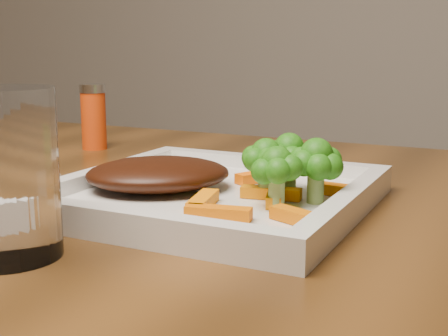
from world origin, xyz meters
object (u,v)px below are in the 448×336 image
at_px(steak, 158,174).
at_px(spice_shaker, 94,117).
at_px(plate, 214,200).
at_px(drinking_glass, 3,174).

height_order(steak, spice_shaker, spice_shaker).
height_order(plate, drinking_glass, drinking_glass).
distance_m(plate, drinking_glass, 0.21).
height_order(plate, spice_shaker, spice_shaker).
height_order(steak, drinking_glass, drinking_glass).
bearing_deg(spice_shaker, steak, -41.50).
bearing_deg(plate, spice_shaker, 145.43).
bearing_deg(drinking_glass, plate, 70.04).
distance_m(plate, spice_shaker, 0.36).
bearing_deg(spice_shaker, plate, -34.57).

